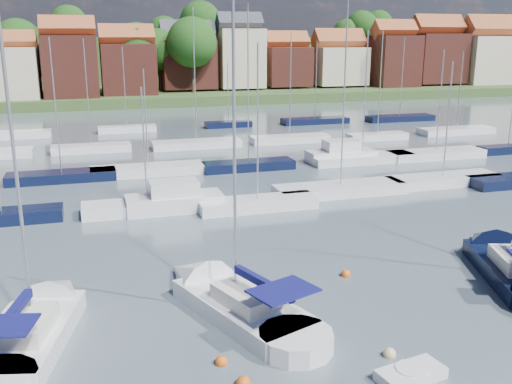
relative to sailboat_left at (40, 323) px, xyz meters
name	(u,v)px	position (x,y,z in m)	size (l,w,h in m)	color
ground	(196,154)	(13.57, 35.99, -0.36)	(260.00, 260.00, 0.00)	#485A62
sailboat_left	(40,323)	(0.00, 0.00, 0.00)	(5.42, 11.28, 14.85)	silver
sailboat_centre	(225,298)	(8.28, 0.12, 0.00)	(7.00, 12.04, 15.89)	silver
sailboat_navy	(503,262)	(24.06, 0.16, 0.00)	(6.65, 11.93, 16.02)	black
tender	(411,374)	(13.50, -7.81, -0.14)	(2.76, 1.65, 0.56)	silver
buoy_c	(221,364)	(6.96, -4.81, -0.36)	(0.50, 0.50, 0.50)	#D85914
buoy_d	(389,356)	(13.55, -6.17, -0.36)	(0.51, 0.51, 0.51)	beige
buoy_e	(346,276)	(15.26, 1.59, -0.36)	(0.52, 0.52, 0.52)	#D85914
marina_field	(223,158)	(15.48, 31.14, 0.07)	(79.62, 41.41, 15.93)	silver
far_shore_town	(138,67)	(15.80, 128.66, 4.25)	(212.46, 90.00, 22.27)	#3A4D26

